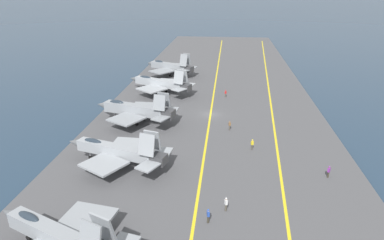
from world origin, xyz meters
name	(u,v)px	position (x,y,z in m)	size (l,w,h in m)	color
ground_plane	(210,116)	(0.00, 0.00, 0.00)	(2000.00, 2000.00, 0.00)	#23384C
carrier_deck	(211,115)	(0.00, 0.00, 0.20)	(216.29, 44.78, 0.40)	#4C4C4F
deck_stripe_foul_line	(273,117)	(0.00, -12.32, 0.40)	(194.66, 0.36, 0.01)	yellow
deck_stripe_centerline	(211,114)	(0.00, 0.00, 0.40)	(194.66, 0.36, 0.01)	yellow
parked_jet_nearest	(58,237)	(-40.27, 12.17, 2.85)	(12.93, 15.78, 6.47)	gray
parked_jet_second	(117,151)	(-22.22, 12.17, 2.75)	(11.86, 16.31, 6.13)	#93999E
parked_jet_third	(135,110)	(-5.81, 13.83, 3.00)	(12.75, 16.41, 6.34)	gray
parked_jet_fourth	(160,83)	(12.92, 12.74, 2.95)	(12.95, 17.07, 6.35)	#9EA3A8
parked_jet_fifth	(170,66)	(30.69, 13.34, 2.91)	(13.99, 15.68, 6.67)	gray
crew_purple_vest	(329,171)	(-22.49, -17.20, 1.37)	(0.46, 0.44, 1.76)	#383328
crew_yellow_vest	(252,144)	(-15.17, -7.39, 1.40)	(0.38, 0.45, 1.81)	#4C473D
crew_red_vest	(226,93)	(11.57, -2.83, 1.34)	(0.32, 0.42, 1.70)	#4C473D
crew_white_vest	(226,204)	(-31.33, -3.48, 1.39)	(0.45, 0.40, 1.80)	#4C473D
crew_brown_vest	(230,125)	(-7.66, -3.82, 1.37)	(0.34, 0.43, 1.76)	#4C473D
crew_blue_vest	(208,215)	(-33.66, -1.56, 1.38)	(0.44, 0.36, 1.78)	#383328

